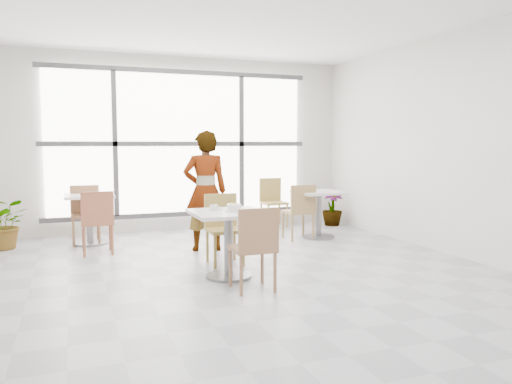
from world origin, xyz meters
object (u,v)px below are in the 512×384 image
object	(u,v)px
coffee_cup	(214,208)
bg_table_right	(319,207)
bg_table_left	(90,212)
plant_left	(5,224)
bg_chair_right_far	(272,199)
chair_far	(223,224)
bg_chair_left_near	(97,218)
person	(205,191)
chair_near	(255,243)
bg_chair_right_near	(300,208)
oatmeal_bowl	(234,208)
bg_chair_left_far	(85,210)
main_table	(228,231)
plant_right	(332,208)

from	to	relation	value
coffee_cup	bg_table_right	size ratio (longest dim) A/B	0.21
bg_table_left	plant_left	xyz separation A→B (m)	(-1.15, 0.04, -0.12)
bg_chair_right_far	chair_far	bearing A→B (deg)	-124.20
bg_table_right	bg_chair_left_near	bearing A→B (deg)	-178.75
person	bg_table_left	distance (m)	1.87
chair_near	coffee_cup	world-z (taller)	chair_near
coffee_cup	chair_near	bearing A→B (deg)	-73.58
chair_near	bg_chair_left_near	bearing A→B (deg)	-59.24
coffee_cup	bg_table_right	xyz separation A→B (m)	(2.20, 1.68, -0.29)
bg_chair_right_near	bg_table_right	bearing A→B (deg)	-169.21
bg_chair_left_near	bg_table_left	bearing A→B (deg)	-85.19
coffee_cup	bg_table_right	world-z (taller)	coffee_cup
chair_near	bg_chair_right_far	distance (m)	4.16
oatmeal_bowl	bg_chair_left_far	world-z (taller)	bg_chair_left_far
main_table	plant_left	world-z (taller)	main_table
person	bg_chair_right_near	xyz separation A→B (m)	(1.58, 0.23, -0.34)
oatmeal_bowl	chair_far	bearing A→B (deg)	83.42
main_table	oatmeal_bowl	xyz separation A→B (m)	(0.06, -0.03, 0.27)
coffee_cup	bg_chair_left_near	bearing A→B (deg)	126.30
bg_chair_left_near	bg_table_right	bearing A→B (deg)	-178.75
chair_near	coffee_cup	bearing A→B (deg)	-73.58
plant_right	plant_left	bearing A→B (deg)	-177.62
bg_chair_right_far	plant_left	size ratio (longest dim) A/B	1.19
bg_chair_right_near	oatmeal_bowl	bearing A→B (deg)	46.76
bg_chair_left_far	plant_right	distance (m)	4.32
bg_chair_right_far	chair_near	bearing A→B (deg)	-114.67
coffee_cup	person	bearing A→B (deg)	79.20
chair_far	chair_near	bearing A→B (deg)	-92.49
main_table	bg_chair_right_far	xyz separation A→B (m)	(1.82, 3.15, -0.02)
chair_near	person	bearing A→B (deg)	-91.17
coffee_cup	bg_table_left	bearing A→B (deg)	117.34
chair_near	bg_table_right	xyz separation A→B (m)	(1.98, 2.43, -0.01)
oatmeal_bowl	plant_left	world-z (taller)	oatmeal_bowl
chair_near	bg_chair_left_far	xyz separation A→B (m)	(-1.53, 3.28, 0.00)
chair_far	plant_right	distance (m)	3.46
plant_left	oatmeal_bowl	bearing A→B (deg)	-45.13
bg_table_left	bg_chair_right_far	distance (m)	3.27
chair_near	bg_chair_right_near	xyz separation A→B (m)	(1.63, 2.36, 0.00)
bg_chair_right_near	bg_chair_left_far	bearing A→B (deg)	-16.29
bg_table_left	plant_left	size ratio (longest dim) A/B	1.03
bg_table_right	main_table	bearing A→B (deg)	-139.02
bg_chair_right_far	person	bearing A→B (deg)	-135.63
bg_table_left	bg_chair_right_near	bearing A→B (deg)	-14.51
chair_near	bg_chair_left_near	world-z (taller)	same
bg_chair_left_far	bg_chair_right_far	size ratio (longest dim) A/B	1.00
bg_chair_left_near	plant_left	world-z (taller)	bg_chair_left_near
plant_left	plant_right	world-z (taller)	plant_left
coffee_cup	person	size ratio (longest dim) A/B	0.09
bg_table_left	person	bearing A→B (deg)	-34.39
bg_chair_left_near	person	bearing A→B (deg)	171.07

